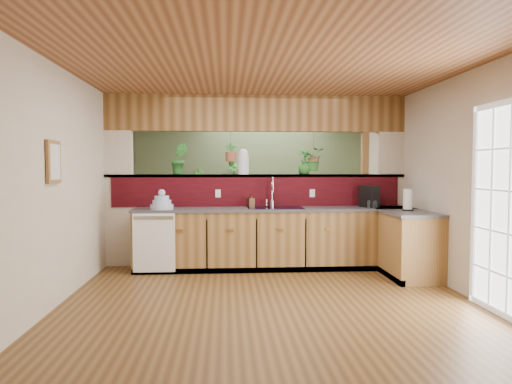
{
  "coord_description": "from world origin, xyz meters",
  "views": [
    {
      "loc": [
        -0.48,
        -5.69,
        1.49
      ],
      "look_at": [
        -0.06,
        0.7,
        1.15
      ],
      "focal_mm": 32.0,
      "sensor_mm": 36.0,
      "label": 1
    }
  ],
  "objects": [
    {
      "name": "floor_plant",
      "position": [
        0.9,
        2.01,
        0.41
      ],
      "size": [
        0.8,
        0.71,
        0.82
      ],
      "primitive_type": "imported",
      "rotation": [
        0.0,
        0.0,
        0.1
      ],
      "color": "#276A25",
      "rests_on": "ground"
    },
    {
      "name": "wall_right",
      "position": [
        2.3,
        0.0,
        1.3
      ],
      "size": [
        0.02,
        7.0,
        2.6
      ],
      "primitive_type": "cube",
      "color": "beige",
      "rests_on": "ground"
    },
    {
      "name": "wall_front",
      "position": [
        0.0,
        -3.5,
        1.3
      ],
      "size": [
        4.6,
        0.02,
        2.6
      ],
      "primitive_type": "cube",
      "color": "beige",
      "rests_on": "ground"
    },
    {
      "name": "dish_stack",
      "position": [
        -1.39,
        0.85,
        0.99
      ],
      "size": [
        0.33,
        0.33,
        0.29
      ],
      "color": "#A8B6DA",
      "rests_on": "countertop"
    },
    {
      "name": "navy_sink",
      "position": [
        0.25,
        0.98,
        0.82
      ],
      "size": [
        0.82,
        0.5,
        0.18
      ],
      "color": "black",
      "rests_on": "countertop"
    },
    {
      "name": "shelf_plant_a",
      "position": [
        -1.02,
        3.25,
        1.27
      ],
      "size": [
        0.27,
        0.23,
        0.44
      ],
      "primitive_type": "imported",
      "rotation": [
        0.0,
        0.0,
        -0.35
      ],
      "color": "#276A25",
      "rests_on": "shelving_console"
    },
    {
      "name": "french_door",
      "position": [
        2.27,
        -1.3,
        1.05
      ],
      "size": [
        0.06,
        1.02,
        2.16
      ],
      "primitive_type": "cube",
      "color": "white",
      "rests_on": "ground"
    },
    {
      "name": "shelving_console",
      "position": [
        -0.63,
        3.25,
        0.5
      ],
      "size": [
        1.72,
        0.81,
        1.11
      ],
      "primitive_type": "cube",
      "rotation": [
        0.0,
        0.0,
        -0.23
      ],
      "color": "black",
      "rests_on": "ground"
    },
    {
      "name": "shelf_plant_b",
      "position": [
        -0.32,
        3.25,
        1.32
      ],
      "size": [
        0.32,
        0.32,
        0.53
      ],
      "primitive_type": "imported",
      "rotation": [
        0.0,
        0.0,
        -0.09
      ],
      "color": "#276A25",
      "rests_on": "shelving_console"
    },
    {
      "name": "ceiling",
      "position": [
        0.0,
        0.0,
        2.6
      ],
      "size": [
        4.6,
        7.0,
        0.01
      ],
      "primitive_type": "cube",
      "color": "brown",
      "rests_on": "ground"
    },
    {
      "name": "ledge_plant_right",
      "position": [
        0.74,
        1.35,
        1.59
      ],
      "size": [
        0.26,
        0.26,
        0.39
      ],
      "primitive_type": "imported",
      "rotation": [
        0.0,
        0.0,
        0.24
      ],
      "color": "#276A25",
      "rests_on": "pass_through_ledge"
    },
    {
      "name": "soap_dispenser",
      "position": [
        -0.1,
        1.12,
        1.0
      ],
      "size": [
        0.11,
        0.12,
        0.2
      ],
      "primitive_type": "imported",
      "rotation": [
        0.0,
        0.0,
        0.32
      ],
      "color": "#382114",
      "rests_on": "countertop"
    },
    {
      "name": "ledge_plant_left",
      "position": [
        -1.19,
        1.35,
        1.63
      ],
      "size": [
        0.28,
        0.24,
        0.47
      ],
      "primitive_type": "imported",
      "rotation": [
        0.0,
        0.0,
        0.12
      ],
      "color": "#276A25",
      "rests_on": "pass_through_ledge"
    },
    {
      "name": "glass_jar",
      "position": [
        -0.21,
        1.35,
        1.59
      ],
      "size": [
        0.18,
        0.18,
        0.39
      ],
      "color": "silver",
      "rests_on": "pass_through_ledge"
    },
    {
      "name": "hanging_plant_a",
      "position": [
        -0.4,
        1.35,
        1.81
      ],
      "size": [
        0.19,
        0.17,
        0.47
      ],
      "color": "brown",
      "rests_on": "header_beam"
    },
    {
      "name": "paper_towel",
      "position": [
        2.02,
        0.42,
        1.04
      ],
      "size": [
        0.15,
        0.15,
        0.32
      ],
      "color": "black",
      "rests_on": "countertop"
    },
    {
      "name": "pass_through_partition",
      "position": [
        0.03,
        1.35,
        1.19
      ],
      "size": [
        4.6,
        0.21,
        2.6
      ],
      "color": "beige",
      "rests_on": "ground"
    },
    {
      "name": "hanging_plant_b",
      "position": [
        0.88,
        1.35,
        1.77
      ],
      "size": [
        0.34,
        0.3,
        0.54
      ],
      "color": "brown",
      "rests_on": "header_beam"
    },
    {
      "name": "ground",
      "position": [
        0.0,
        0.0,
        0.0
      ],
      "size": [
        4.6,
        7.0,
        0.01
      ],
      "primitive_type": "cube",
      "color": "brown",
      "rests_on": "ground"
    },
    {
      "name": "sage_backwall",
      "position": [
        0.0,
        3.48,
        1.3
      ],
      "size": [
        4.55,
        0.02,
        2.55
      ],
      "primitive_type": "cube",
      "color": "#4F6343",
      "rests_on": "ground"
    },
    {
      "name": "framed_print",
      "position": [
        -2.27,
        -0.8,
        1.55
      ],
      "size": [
        0.04,
        0.35,
        0.45
      ],
      "color": "brown",
      "rests_on": "wall_left"
    },
    {
      "name": "header_beam",
      "position": [
        0.0,
        1.35,
        2.33
      ],
      "size": [
        4.6,
        0.15,
        0.55
      ],
      "primitive_type": "cube",
      "color": "brown",
      "rests_on": "ground"
    },
    {
      "name": "coffee_maker",
      "position": [
        1.66,
        0.99,
        1.05
      ],
      "size": [
        0.17,
        0.29,
        0.33
      ],
      "rotation": [
        0.0,
        0.0,
        0.42
      ],
      "color": "black",
      "rests_on": "countertop"
    },
    {
      "name": "pass_through_ledge",
      "position": [
        0.0,
        1.35,
        1.37
      ],
      "size": [
        4.6,
        0.21,
        0.04
      ],
      "primitive_type": "cube",
      "color": "brown",
      "rests_on": "ground"
    },
    {
      "name": "countertop",
      "position": [
        0.84,
        0.87,
        0.45
      ],
      "size": [
        4.14,
        1.52,
        0.9
      ],
      "color": "brown",
      "rests_on": "ground"
    },
    {
      "name": "dishwasher",
      "position": [
        -1.48,
        0.66,
        0.46
      ],
      "size": [
        0.58,
        0.03,
        0.82
      ],
      "color": "white",
      "rests_on": "ground"
    },
    {
      "name": "faucet",
      "position": [
        0.21,
        1.13,
        1.14
      ],
      "size": [
        0.2,
        0.2,
        0.45
      ],
      "color": "#B7B7B2",
      "rests_on": "countertop"
    },
    {
      "name": "wall_left",
      "position": [
        -2.3,
        0.0,
        1.3
      ],
      "size": [
        0.02,
        7.0,
        2.6
      ],
      "primitive_type": "cube",
      "color": "beige",
      "rests_on": "ground"
    },
    {
      "name": "wall_back",
      "position": [
        0.0,
        3.5,
        1.3
      ],
      "size": [
        4.6,
        0.02,
        2.6
      ],
      "primitive_type": "cube",
      "color": "beige",
      "rests_on": "ground"
    }
  ]
}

